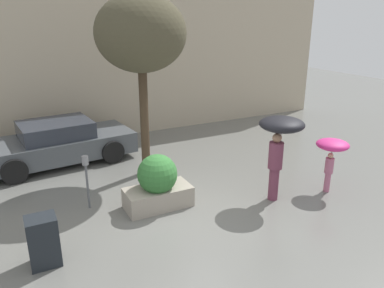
{
  "coord_description": "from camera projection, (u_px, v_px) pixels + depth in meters",
  "views": [
    {
      "loc": [
        -3.24,
        -6.25,
        4.08
      ],
      "look_at": [
        0.79,
        1.6,
        1.05
      ],
      "focal_mm": 35.0,
      "sensor_mm": 36.0,
      "label": 1
    }
  ],
  "objects": [
    {
      "name": "street_tree",
      "position": [
        141.0,
        35.0,
        9.09
      ],
      "size": [
        2.25,
        2.25,
        4.63
      ],
      "color": "#423323",
      "rests_on": "ground"
    },
    {
      "name": "parked_car_near",
      "position": [
        57.0,
        143.0,
        10.82
      ],
      "size": [
        4.42,
        2.32,
        1.23
      ],
      "rotation": [
        0.0,
        0.0,
        1.67
      ],
      "color": "#4C5156",
      "rests_on": "ground"
    },
    {
      "name": "building_facade",
      "position": [
        104.0,
        50.0,
        12.48
      ],
      "size": [
        18.0,
        0.3,
        6.0
      ],
      "color": "#B7A88E",
      "rests_on": "ground"
    },
    {
      "name": "newspaper_box",
      "position": [
        43.0,
        241.0,
        6.36
      ],
      "size": [
        0.5,
        0.44,
        0.9
      ],
      "color": "#1E2328",
      "rests_on": "ground"
    },
    {
      "name": "planter_box",
      "position": [
        158.0,
        184.0,
        8.26
      ],
      "size": [
        1.47,
        0.88,
        1.24
      ],
      "color": "#9E9384",
      "rests_on": "ground"
    },
    {
      "name": "parking_meter",
      "position": [
        86.0,
        171.0,
        8.1
      ],
      "size": [
        0.14,
        0.14,
        1.24
      ],
      "color": "#595B60",
      "rests_on": "ground"
    },
    {
      "name": "ground_plane",
      "position": [
        193.0,
        218.0,
        7.98
      ],
      "size": [
        40.0,
        40.0,
        0.0
      ],
      "primitive_type": "plane",
      "color": "slate"
    },
    {
      "name": "person_adult",
      "position": [
        280.0,
        135.0,
        8.36
      ],
      "size": [
        1.01,
        1.01,
        1.96
      ],
      "rotation": [
        0.0,
        0.0,
        0.29
      ],
      "color": "brown",
      "rests_on": "ground"
    },
    {
      "name": "person_child",
      "position": [
        332.0,
        149.0,
        8.89
      ],
      "size": [
        0.77,
        0.77,
        1.3
      ],
      "rotation": [
        0.0,
        0.0,
        0.55
      ],
      "color": "#B76684",
      "rests_on": "ground"
    }
  ]
}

